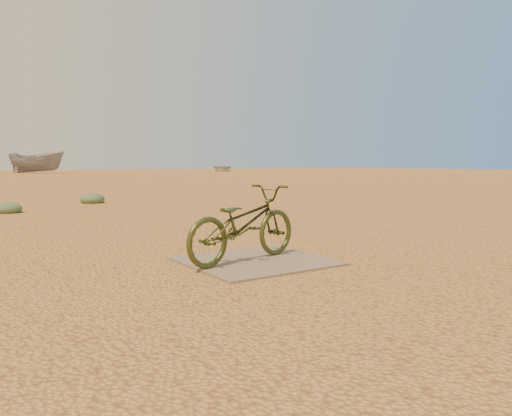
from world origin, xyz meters
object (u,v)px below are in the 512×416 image
plywood_board (256,261)px  boat_far_right (222,167)px  boat_mid_right (37,162)px  bicycle (243,224)px

plywood_board → boat_far_right: boat_far_right is taller
boat_mid_right → boat_far_right: bearing=-58.8°
boat_mid_right → boat_far_right: size_ratio=1.23×
bicycle → boat_mid_right: boat_mid_right is taller
plywood_board → boat_mid_right: (5.72, 44.06, 0.97)m
boat_mid_right → plywood_board: bearing=-151.2°
bicycle → boat_far_right: boat_far_right is taller
bicycle → boat_far_right: 48.81m
boat_mid_right → boat_far_right: (18.24, -1.59, -0.55)m
bicycle → boat_mid_right: (5.86, 44.03, 0.57)m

